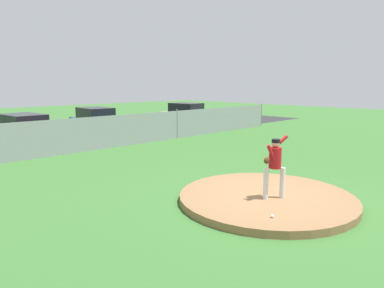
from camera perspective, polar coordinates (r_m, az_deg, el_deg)
ground_plane at (r=13.81m, az=-9.06°, el=-3.46°), size 80.00×80.00×0.00m
asphalt_strip at (r=21.21m, az=-22.45°, el=0.57°), size 44.00×7.00×0.01m
pitchers_mound at (r=9.69m, az=12.18°, el=-8.74°), size 4.72×4.72×0.19m
pitcher_youth at (r=9.14m, az=13.50°, el=-2.92°), size 0.80×0.38×1.66m
baseball at (r=8.10m, az=13.14°, el=-11.52°), size 0.07×0.07×0.07m
chainlink_fence at (r=17.04m, az=-16.94°, el=1.53°), size 28.58×0.07×1.72m
parked_car_teal at (r=22.84m, az=-15.63°, el=3.58°), size 2.06×4.44×1.69m
parked_car_champagne at (r=26.42m, az=-0.99°, el=4.78°), size 2.09×4.27×1.74m
parked_car_burgundy at (r=20.31m, az=-26.04°, el=2.13°), size 2.11×4.75×1.60m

